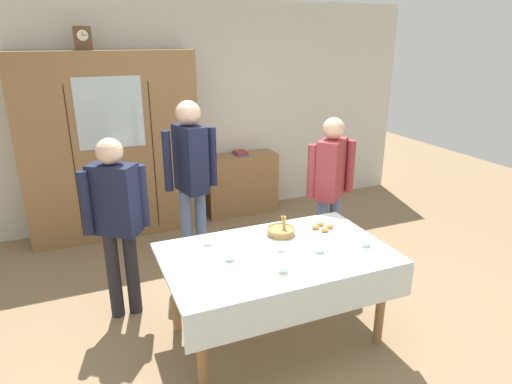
{
  "coord_description": "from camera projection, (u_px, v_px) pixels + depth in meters",
  "views": [
    {
      "loc": [
        -1.3,
        -2.91,
        2.29
      ],
      "look_at": [
        0.0,
        0.2,
        1.1
      ],
      "focal_mm": 31.22,
      "sensor_mm": 36.0,
      "label": 1
    }
  ],
  "objects": [
    {
      "name": "ground_plane",
      "position": [
        265.0,
        321.0,
        3.76
      ],
      "size": [
        12.0,
        12.0,
        0.0
      ],
      "primitive_type": "plane",
      "color": "#846B4C",
      "rests_on": "ground"
    },
    {
      "name": "back_wall",
      "position": [
        181.0,
        114.0,
        5.62
      ],
      "size": [
        6.4,
        0.1,
        2.7
      ],
      "primitive_type": "cube",
      "color": "silver",
      "rests_on": "ground"
    },
    {
      "name": "dining_table",
      "position": [
        278.0,
        266.0,
        3.34
      ],
      "size": [
        1.7,
        1.05,
        0.75
      ],
      "color": "olive",
      "rests_on": "ground"
    },
    {
      "name": "wall_cabinet",
      "position": [
        112.0,
        147.0,
        5.13
      ],
      "size": [
        1.95,
        0.46,
        2.14
      ],
      "color": "olive",
      "rests_on": "ground"
    },
    {
      "name": "mantel_clock",
      "position": [
        83.0,
        38.0,
        4.67
      ],
      "size": [
        0.18,
        0.11,
        0.24
      ],
      "color": "brown",
      "rests_on": "wall_cabinet"
    },
    {
      "name": "bookshelf_low",
      "position": [
        241.0,
        184.0,
        5.98
      ],
      "size": [
        0.95,
        0.35,
        0.8
      ],
      "color": "olive",
      "rests_on": "ground"
    },
    {
      "name": "book_stack",
      "position": [
        240.0,
        153.0,
        5.83
      ],
      "size": [
        0.17,
        0.22,
        0.05
      ],
      "color": "#664C7A",
      "rests_on": "bookshelf_low"
    },
    {
      "name": "tea_cup_near_right",
      "position": [
        208.0,
        241.0,
        3.45
      ],
      "size": [
        0.13,
        0.13,
        0.06
      ],
      "color": "white",
      "rests_on": "dining_table"
    },
    {
      "name": "tea_cup_back_edge",
      "position": [
        319.0,
        249.0,
        3.33
      ],
      "size": [
        0.13,
        0.13,
        0.06
      ],
      "color": "silver",
      "rests_on": "dining_table"
    },
    {
      "name": "tea_cup_center",
      "position": [
        283.0,
        269.0,
        3.05
      ],
      "size": [
        0.13,
        0.13,
        0.06
      ],
      "color": "silver",
      "rests_on": "dining_table"
    },
    {
      "name": "tea_cup_front_edge",
      "position": [
        281.0,
        247.0,
        3.35
      ],
      "size": [
        0.13,
        0.13,
        0.06
      ],
      "color": "white",
      "rests_on": "dining_table"
    },
    {
      "name": "tea_cup_near_left",
      "position": [
        230.0,
        257.0,
        3.21
      ],
      "size": [
        0.13,
        0.13,
        0.06
      ],
      "color": "silver",
      "rests_on": "dining_table"
    },
    {
      "name": "tea_cup_far_left",
      "position": [
        365.0,
        243.0,
        3.43
      ],
      "size": [
        0.13,
        0.13,
        0.06
      ],
      "color": "silver",
      "rests_on": "dining_table"
    },
    {
      "name": "bread_basket",
      "position": [
        281.0,
        231.0,
        3.62
      ],
      "size": [
        0.24,
        0.24,
        0.16
      ],
      "color": "#9E7542",
      "rests_on": "dining_table"
    },
    {
      "name": "pastry_plate",
      "position": [
        322.0,
        228.0,
        3.72
      ],
      "size": [
        0.28,
        0.28,
        0.05
      ],
      "color": "white",
      "rests_on": "dining_table"
    },
    {
      "name": "spoon_near_right",
      "position": [
        330.0,
        242.0,
        3.5
      ],
      "size": [
        0.12,
        0.02,
        0.01
      ],
      "color": "silver",
      "rests_on": "dining_table"
    },
    {
      "name": "spoon_near_left",
      "position": [
        342.0,
        259.0,
        3.23
      ],
      "size": [
        0.12,
        0.02,
        0.01
      ],
      "color": "silver",
      "rests_on": "dining_table"
    },
    {
      "name": "person_near_right_end",
      "position": [
        191.0,
        171.0,
        4.27
      ],
      "size": [
        0.52,
        0.4,
        1.73
      ],
      "color": "slate",
      "rests_on": "ground"
    },
    {
      "name": "person_behind_table_left",
      "position": [
        116.0,
        213.0,
        3.57
      ],
      "size": [
        0.52,
        0.37,
        1.55
      ],
      "color": "#232328",
      "rests_on": "ground"
    },
    {
      "name": "person_beside_shelf",
      "position": [
        331.0,
        180.0,
        4.35
      ],
      "size": [
        0.52,
        0.39,
        1.56
      ],
      "color": "slate",
      "rests_on": "ground"
    }
  ]
}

